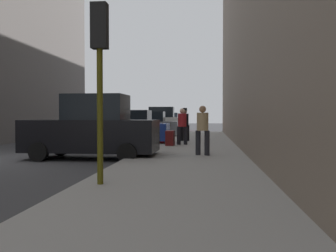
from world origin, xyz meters
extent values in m
plane|color=#38383A|center=(0.00, 0.00, 0.00)|extent=(120.00, 120.00, 0.00)
cube|color=gray|center=(6.00, 0.00, 0.07)|extent=(4.00, 40.00, 0.15)
cube|color=black|center=(2.60, 0.73, 0.82)|extent=(4.63, 1.90, 1.10)
cube|color=black|center=(2.80, 0.73, 1.80)|extent=(2.09, 1.59, 0.90)
cylinder|color=black|center=(1.12, 1.67, 0.32)|extent=(0.64, 0.23, 0.64)
cylinder|color=black|center=(1.09, -0.17, 0.32)|extent=(0.64, 0.23, 0.64)
cylinder|color=black|center=(4.11, 1.63, 0.32)|extent=(0.64, 0.23, 0.64)
cylinder|color=black|center=(4.08, -0.21, 0.32)|extent=(0.64, 0.23, 0.64)
cube|color=navy|center=(2.60, 6.81, 0.69)|extent=(4.20, 1.84, 0.84)
cube|color=black|center=(2.80, 6.81, 1.44)|extent=(1.89, 1.57, 0.70)
cylinder|color=black|center=(1.24, 7.73, 0.32)|extent=(0.64, 0.22, 0.64)
cylinder|color=black|center=(1.23, 5.89, 0.32)|extent=(0.64, 0.22, 0.64)
cylinder|color=black|center=(3.97, 7.73, 0.32)|extent=(0.64, 0.22, 0.64)
cylinder|color=black|center=(3.96, 5.89, 0.32)|extent=(0.64, 0.22, 0.64)
cube|color=slate|center=(2.60, 13.47, 0.69)|extent=(4.22, 1.88, 0.84)
cube|color=black|center=(2.80, 13.47, 1.44)|extent=(1.91, 1.58, 0.70)
cylinder|color=black|center=(1.23, 14.37, 0.32)|extent=(0.64, 0.23, 0.64)
cylinder|color=black|center=(1.24, 12.53, 0.32)|extent=(0.64, 0.23, 0.64)
cylinder|color=black|center=(3.96, 14.40, 0.32)|extent=(0.64, 0.23, 0.64)
cylinder|color=black|center=(3.97, 12.56, 0.32)|extent=(0.64, 0.23, 0.64)
cube|color=silver|center=(2.60, 20.03, 0.82)|extent=(4.63, 1.91, 1.10)
cube|color=black|center=(2.80, 20.03, 1.80)|extent=(2.09, 1.59, 0.90)
cylinder|color=black|center=(1.09, 20.92, 0.32)|extent=(0.64, 0.23, 0.64)
cylinder|color=black|center=(1.12, 19.09, 0.32)|extent=(0.64, 0.23, 0.64)
cylinder|color=black|center=(4.08, 20.97, 0.32)|extent=(0.64, 0.23, 0.64)
cylinder|color=black|center=(4.11, 19.13, 0.32)|extent=(0.64, 0.23, 0.64)
cube|color=#B2191E|center=(2.60, 25.79, 0.69)|extent=(4.27, 2.00, 0.84)
cube|color=black|center=(2.80, 25.80, 1.44)|extent=(1.95, 1.64, 0.70)
cylinder|color=black|center=(1.20, 26.65, 0.32)|extent=(0.65, 0.25, 0.64)
cylinder|color=black|center=(1.27, 24.82, 0.32)|extent=(0.65, 0.25, 0.64)
cylinder|color=black|center=(3.93, 26.76, 0.32)|extent=(0.65, 0.25, 0.64)
cylinder|color=black|center=(4.00, 24.92, 0.32)|extent=(0.65, 0.25, 0.64)
cylinder|color=red|center=(4.45, 6.20, 0.43)|extent=(0.22, 0.22, 0.55)
sphere|color=red|center=(4.45, 6.20, 0.76)|extent=(0.20, 0.20, 0.20)
cylinder|color=red|center=(4.29, 6.20, 0.45)|extent=(0.10, 0.09, 0.09)
cylinder|color=red|center=(4.61, 6.20, 0.45)|extent=(0.10, 0.09, 0.09)
cylinder|color=#514C0F|center=(4.50, -4.71, 1.95)|extent=(0.12, 0.12, 3.60)
cube|color=black|center=(4.50, -4.71, 3.30)|extent=(0.32, 0.24, 0.90)
sphere|color=red|center=(4.50, -4.58, 3.58)|extent=(0.14, 0.14, 0.14)
sphere|color=yellow|center=(4.50, -4.58, 3.30)|extent=(0.14, 0.14, 0.14)
sphere|color=green|center=(4.50, -4.58, 3.02)|extent=(0.14, 0.14, 0.14)
cylinder|color=black|center=(5.64, 5.65, 0.57)|extent=(0.21, 0.21, 0.85)
cylinder|color=black|center=(5.33, 5.58, 0.57)|extent=(0.21, 0.21, 0.85)
cylinder|color=#A51E23|center=(5.49, 5.62, 1.31)|extent=(0.47, 0.47, 0.62)
sphere|color=beige|center=(5.49, 5.62, 1.74)|extent=(0.24, 0.24, 0.24)
cylinder|color=black|center=(6.33, 1.01, 0.57)|extent=(0.22, 0.22, 0.85)
cylinder|color=black|center=(6.64, 0.93, 0.57)|extent=(0.22, 0.22, 0.85)
cylinder|color=tan|center=(6.49, 0.97, 1.31)|extent=(0.49, 0.49, 0.62)
sphere|color=#997051|center=(6.49, 0.97, 1.74)|extent=(0.24, 0.24, 0.24)
cylinder|color=black|center=(5.62, 8.17, 0.57)|extent=(0.22, 0.22, 0.85)
cylinder|color=black|center=(5.31, 8.09, 0.57)|extent=(0.22, 0.22, 0.85)
cylinder|color=black|center=(5.47, 8.13, 1.31)|extent=(0.49, 0.49, 0.62)
sphere|color=tan|center=(5.47, 8.13, 1.74)|extent=(0.24, 0.24, 0.24)
cylinder|color=black|center=(5.47, 8.13, 1.81)|extent=(0.34, 0.34, 0.02)
cylinder|color=black|center=(5.47, 8.13, 1.87)|extent=(0.23, 0.23, 0.11)
cube|color=#591414|center=(4.97, 4.96, 0.49)|extent=(0.39, 0.58, 0.68)
cylinder|color=#333333|center=(4.97, 4.96, 1.01)|extent=(0.02, 0.02, 0.36)
camera|label=1|loc=(6.61, -11.99, 1.53)|focal=40.00mm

